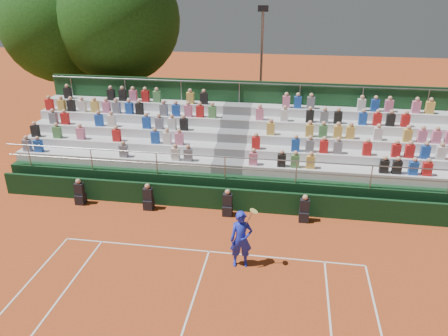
% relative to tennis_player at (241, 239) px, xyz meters
% --- Properties ---
extents(ground, '(90.00, 90.00, 0.00)m').
position_rel_tennis_player_xyz_m(ground, '(-1.23, 0.60, -1.03)').
color(ground, '#B6491E').
rests_on(ground, ground).
extents(courtside_wall, '(20.00, 0.15, 1.00)m').
position_rel_tennis_player_xyz_m(courtside_wall, '(-1.23, 3.80, -0.53)').
color(courtside_wall, black).
rests_on(courtside_wall, ground).
extents(line_officials, '(10.04, 0.40, 1.19)m').
position_rel_tennis_player_xyz_m(line_officials, '(-2.66, 3.35, -0.56)').
color(line_officials, black).
rests_on(line_officials, ground).
extents(grandstand, '(20.00, 5.20, 4.40)m').
position_rel_tennis_player_xyz_m(grandstand, '(-1.22, 7.04, 0.05)').
color(grandstand, black).
rests_on(grandstand, ground).
extents(tennis_player, '(0.95, 0.62, 2.22)m').
position_rel_tennis_player_xyz_m(tennis_player, '(0.00, 0.00, 0.00)').
color(tennis_player, '#1C2CD2').
rests_on(tennis_player, ground).
extents(tree_west, '(7.00, 7.00, 10.12)m').
position_rel_tennis_player_xyz_m(tree_west, '(-12.51, 12.97, 5.58)').
color(tree_west, '#352413').
rests_on(tree_west, ground).
extents(tree_east, '(7.20, 7.20, 10.48)m').
position_rel_tennis_player_xyz_m(tree_east, '(-8.81, 12.73, 5.83)').
color(tree_east, '#352413').
rests_on(tree_east, ground).
extents(floodlight_mast, '(0.60, 0.25, 7.65)m').
position_rel_tennis_player_xyz_m(floodlight_mast, '(-0.56, 14.40, 3.46)').
color(floodlight_mast, gray).
rests_on(floodlight_mast, ground).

